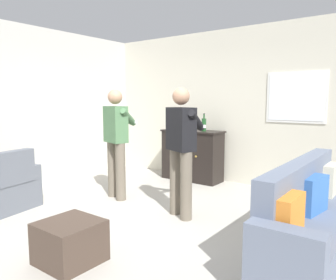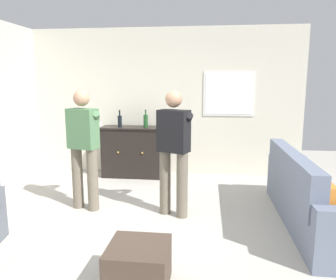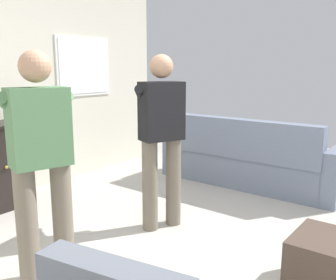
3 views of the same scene
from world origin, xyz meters
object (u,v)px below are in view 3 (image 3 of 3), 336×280
object	(u,v)px
couch	(245,160)
person_standing_right	(161,134)
ottoman	(331,265)
person_standing_left	(41,158)

from	to	relation	value
couch	person_standing_right	world-z (taller)	person_standing_right
ottoman	person_standing_right	distance (m)	1.81
couch	ottoman	size ratio (longest dim) A/B	4.58
couch	person_standing_right	distance (m)	1.75
couch	person_standing_right	xyz separation A→B (m)	(-1.65, 0.08, 0.58)
ottoman	couch	bearing A→B (deg)	40.93
ottoman	person_standing_right	size ratio (longest dim) A/B	0.31
person_standing_left	person_standing_right	distance (m)	1.27
couch	ottoman	world-z (taller)	couch
person_standing_left	person_standing_right	world-z (taller)	same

